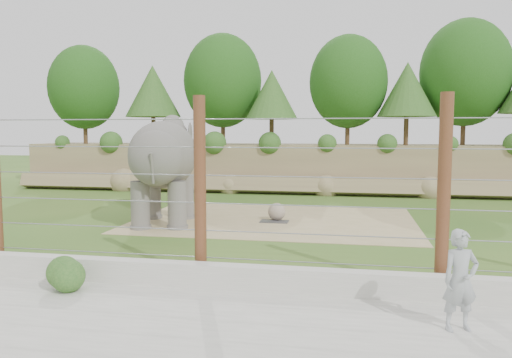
% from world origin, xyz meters
% --- Properties ---
extents(ground, '(90.00, 90.00, 0.00)m').
position_xyz_m(ground, '(0.00, 0.00, 0.00)').
color(ground, '#2E5A1D').
rests_on(ground, ground).
extents(back_embankment, '(30.00, 5.52, 8.77)m').
position_xyz_m(back_embankment, '(0.59, 12.68, 3.97)').
color(back_embankment, '#826E4E').
rests_on(back_embankment, ground).
extents(dirt_patch, '(10.00, 7.00, 0.02)m').
position_xyz_m(dirt_patch, '(0.50, 3.00, 0.01)').
color(dirt_patch, tan).
rests_on(dirt_patch, ground).
extents(drain_grate, '(1.00, 0.60, 0.03)m').
position_xyz_m(drain_grate, '(0.55, 2.59, 0.04)').
color(drain_grate, '#262628').
rests_on(drain_grate, dirt_patch).
extents(elephant, '(2.83, 4.93, 3.76)m').
position_xyz_m(elephant, '(-3.21, 1.63, 1.88)').
color(elephant, '#5F5C56').
rests_on(elephant, ground).
extents(stone_ball, '(0.63, 0.63, 0.63)m').
position_xyz_m(stone_ball, '(0.60, 2.88, 0.34)').
color(stone_ball, gray).
rests_on(stone_ball, dirt_patch).
extents(retaining_wall, '(26.00, 0.35, 0.50)m').
position_xyz_m(retaining_wall, '(0.00, -5.00, 0.25)').
color(retaining_wall, '#AEADA3').
rests_on(retaining_wall, ground).
extents(walkway, '(26.00, 4.00, 0.01)m').
position_xyz_m(walkway, '(0.00, -7.00, 0.01)').
color(walkway, '#AEADA3').
rests_on(walkway, ground).
extents(barrier_fence, '(20.26, 0.26, 4.00)m').
position_xyz_m(barrier_fence, '(0.00, -4.50, 2.00)').
color(barrier_fence, '#562914').
rests_on(barrier_fence, ground).
extents(walkway_shrub, '(0.68, 0.68, 0.68)m').
position_xyz_m(walkway_shrub, '(-2.42, -5.80, 0.35)').
color(walkway_shrub, '#27561E').
rests_on(walkway_shrub, walkway).
extents(zookeeper, '(0.70, 0.57, 1.66)m').
position_xyz_m(zookeeper, '(4.96, -6.42, 0.84)').
color(zookeeper, '#AAAEB3').
rests_on(zookeeper, walkway).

